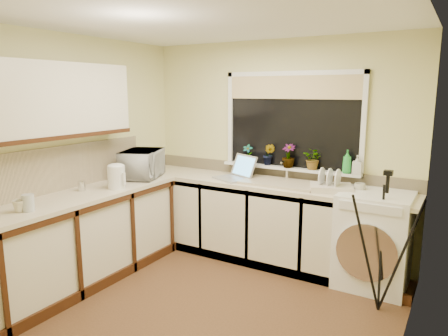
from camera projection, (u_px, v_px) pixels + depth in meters
floor at (204, 305)px, 3.67m from camera, size 3.20×3.20×0.00m
ceiling at (202, 18)px, 3.22m from camera, size 3.20×3.20×0.00m
wall_back at (275, 149)px, 4.71m from camera, size 3.20×0.00×3.20m
wall_front at (47, 218)px, 2.18m from camera, size 3.20×0.00×3.20m
wall_left at (74, 156)px, 4.25m from camera, size 0.00×3.00×3.00m
wall_right at (410, 196)px, 2.64m from camera, size 0.00×3.00×3.00m
base_cabinet_back at (237, 218)px, 4.77m from camera, size 2.55×0.60×0.86m
base_cabinet_left at (76, 243)px, 3.99m from camera, size 0.54×2.40×0.86m
worktop_back at (263, 184)px, 4.52m from camera, size 3.20×0.60×0.04m
worktop_left at (72, 198)px, 3.91m from camera, size 0.60×2.40×0.04m
upper_cabinet at (41, 101)px, 3.68m from camera, size 0.28×1.90×0.70m
splashback_left at (51, 170)px, 4.01m from camera, size 0.02×2.40×0.45m
splashback_back at (274, 171)px, 4.75m from camera, size 3.20×0.02×0.14m
window_glass at (292, 122)px, 4.54m from camera, size 1.50×0.02×1.00m
window_blind at (292, 87)px, 4.45m from camera, size 1.50×0.02×0.25m
windowsill at (289, 168)px, 4.59m from camera, size 1.60×0.14×0.03m
sink at (280, 183)px, 4.42m from camera, size 0.82×0.46×0.03m
faucet at (287, 170)px, 4.55m from camera, size 0.03×0.03×0.24m
washing_machine at (374, 239)px, 4.00m from camera, size 0.66×0.64×0.93m
laptop at (237, 173)px, 4.67m from camera, size 0.49×0.50×0.26m
kettle at (116, 177)px, 4.19m from camera, size 0.18×0.18×0.23m
dish_rack at (331, 188)px, 4.11m from camera, size 0.49×0.43×0.06m
tripod at (383, 242)px, 3.48m from camera, size 0.77×0.77×1.25m
glass_jug at (28, 203)px, 3.41m from camera, size 0.10×0.10×0.14m
steel_jar at (82, 186)px, 4.11m from camera, size 0.07×0.07×0.10m
microwave at (142, 164)px, 4.73m from camera, size 0.58×0.68×0.32m
plant_a at (248, 154)px, 4.80m from camera, size 0.13×0.10×0.22m
plant_b at (269, 154)px, 4.68m from camera, size 0.14×0.11×0.24m
plant_c at (288, 156)px, 4.53m from camera, size 0.15×0.15×0.26m
plant_d at (314, 159)px, 4.41m from camera, size 0.26×0.24×0.24m
soap_bottle_green at (347, 162)px, 4.21m from camera, size 0.11×0.11×0.24m
soap_bottle_clear at (357, 165)px, 4.17m from camera, size 0.10×0.10×0.20m
cup_back at (360, 188)px, 4.07m from camera, size 0.12×0.12×0.09m
cup_left at (19, 206)px, 3.39m from camera, size 0.12×0.12×0.10m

